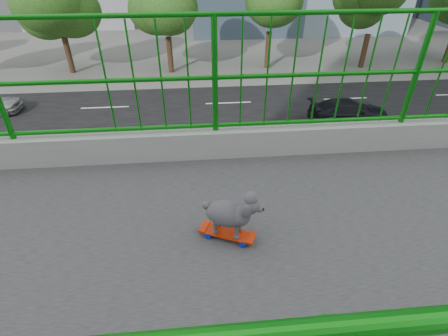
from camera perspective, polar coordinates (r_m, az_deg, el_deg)
road at (r=17.31m, az=2.80°, el=3.16°), size 18.00×90.00×0.02m
street_trees at (r=28.21m, az=1.59°, el=25.61°), size 5.30×60.40×7.26m
skateboard at (r=2.64m, az=0.56°, el=-11.04°), size 0.29×0.45×0.06m
poodle at (r=2.48m, az=1.14°, el=-7.55°), size 0.30×0.43×0.39m
car_0 at (r=12.20m, az=19.66°, el=-10.58°), size 1.71×4.24×1.44m
car_1 at (r=13.61m, az=-2.21°, el=-2.73°), size 1.58×4.54×1.50m
car_2 at (r=18.65m, az=-33.56°, el=1.85°), size 2.29×4.97×1.38m
car_3 at (r=21.11m, az=20.44°, el=9.00°), size 1.89×4.66×1.35m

